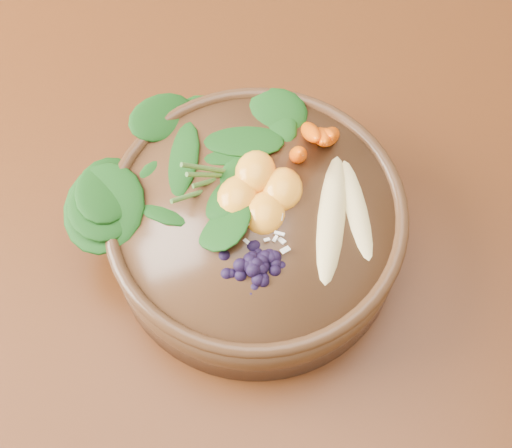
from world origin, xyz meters
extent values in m
plane|color=#381E0F|center=(0.00, 0.00, 0.00)|extent=(4.00, 4.00, 0.00)
cube|color=#53270E|center=(0.00, 0.00, 0.73)|extent=(1.60, 0.90, 0.04)
cylinder|color=#4A2E19|center=(0.04, -0.17, 0.79)|extent=(0.34, 0.34, 0.08)
ellipsoid|color=#E0CC84|center=(0.14, -0.15, 0.85)|extent=(0.08, 0.16, 0.03)
ellipsoid|color=#E0CC84|center=(0.12, -0.17, 0.85)|extent=(0.04, 0.16, 0.03)
camera|label=1|loc=(0.11, -0.52, 1.47)|focal=50.00mm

